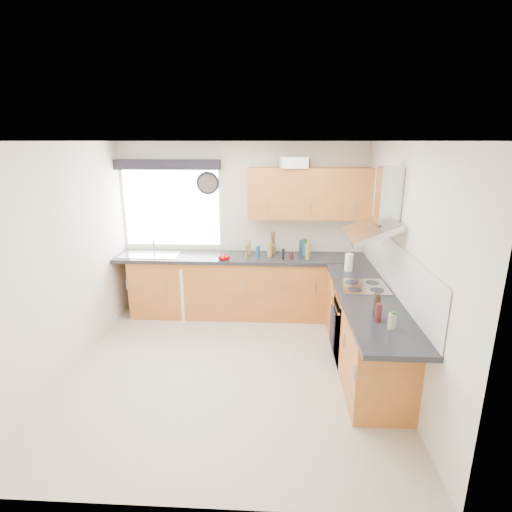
# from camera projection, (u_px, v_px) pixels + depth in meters

# --- Properties ---
(ground_plane) EXTENTS (3.60, 3.60, 0.00)m
(ground_plane) POSITION_uv_depth(u_px,v_px,m) (230.00, 369.00, 4.55)
(ground_plane) COLOR beige
(ceiling) EXTENTS (3.60, 3.60, 0.02)m
(ceiling) POSITION_uv_depth(u_px,v_px,m) (226.00, 141.00, 3.86)
(ceiling) COLOR white
(ceiling) RESTS_ON wall_back
(wall_back) EXTENTS (3.60, 0.02, 2.50)m
(wall_back) POSITION_uv_depth(u_px,v_px,m) (243.00, 228.00, 5.93)
(wall_back) COLOR silver
(wall_back) RESTS_ON ground_plane
(wall_front) EXTENTS (3.60, 0.02, 2.50)m
(wall_front) POSITION_uv_depth(u_px,v_px,m) (193.00, 350.00, 2.48)
(wall_front) COLOR silver
(wall_front) RESTS_ON ground_plane
(wall_left) EXTENTS (0.02, 3.60, 2.50)m
(wall_left) POSITION_uv_depth(u_px,v_px,m) (62.00, 262.00, 4.29)
(wall_left) COLOR silver
(wall_left) RESTS_ON ground_plane
(wall_right) EXTENTS (0.02, 3.60, 2.50)m
(wall_right) POSITION_uv_depth(u_px,v_px,m) (402.00, 267.00, 4.11)
(wall_right) COLOR silver
(wall_right) RESTS_ON ground_plane
(window) EXTENTS (1.40, 0.02, 1.10)m
(window) POSITION_uv_depth(u_px,v_px,m) (172.00, 208.00, 5.89)
(window) COLOR white
(window) RESTS_ON wall_back
(window_blind) EXTENTS (1.50, 0.18, 0.14)m
(window_blind) POSITION_uv_depth(u_px,v_px,m) (167.00, 165.00, 5.63)
(window_blind) COLOR black
(window_blind) RESTS_ON wall_back
(splashback) EXTENTS (0.01, 3.00, 0.54)m
(splashback) POSITION_uv_depth(u_px,v_px,m) (392.00, 265.00, 4.42)
(splashback) COLOR white
(splashback) RESTS_ON wall_right
(base_cab_back) EXTENTS (3.00, 0.58, 0.86)m
(base_cab_back) POSITION_uv_depth(u_px,v_px,m) (235.00, 287.00, 5.88)
(base_cab_back) COLOR #AB5F26
(base_cab_back) RESTS_ON ground_plane
(base_cab_corner) EXTENTS (0.60, 0.60, 0.86)m
(base_cab_corner) POSITION_uv_depth(u_px,v_px,m) (344.00, 289.00, 5.79)
(base_cab_corner) COLOR #AB5F26
(base_cab_corner) RESTS_ON ground_plane
(base_cab_right) EXTENTS (0.58, 2.10, 0.86)m
(base_cab_right) POSITION_uv_depth(u_px,v_px,m) (364.00, 332.00, 4.50)
(base_cab_right) COLOR #AB5F26
(base_cab_right) RESTS_ON ground_plane
(worktop_back) EXTENTS (3.60, 0.62, 0.05)m
(worktop_back) POSITION_uv_depth(u_px,v_px,m) (241.00, 258.00, 5.74)
(worktop_back) COLOR black
(worktop_back) RESTS_ON base_cab_back
(worktop_right) EXTENTS (0.62, 2.42, 0.05)m
(worktop_right) POSITION_uv_depth(u_px,v_px,m) (369.00, 299.00, 4.23)
(worktop_right) COLOR black
(worktop_right) RESTS_ON base_cab_right
(sink) EXTENTS (0.84, 0.46, 0.10)m
(sink) POSITION_uv_depth(u_px,v_px,m) (150.00, 252.00, 5.79)
(sink) COLOR #B0B0B0
(sink) RESTS_ON worktop_back
(oven) EXTENTS (0.56, 0.58, 0.85)m
(oven) POSITION_uv_depth(u_px,v_px,m) (361.00, 326.00, 4.64)
(oven) COLOR black
(oven) RESTS_ON ground_plane
(hob_plate) EXTENTS (0.52, 0.52, 0.01)m
(hob_plate) POSITION_uv_depth(u_px,v_px,m) (364.00, 287.00, 4.51)
(hob_plate) COLOR #B0B0B0
(hob_plate) RESTS_ON worktop_right
(extractor_hood) EXTENTS (0.52, 0.78, 0.66)m
(extractor_hood) POSITION_uv_depth(u_px,v_px,m) (379.00, 212.00, 4.26)
(extractor_hood) COLOR #B0B0B0
(extractor_hood) RESTS_ON wall_right
(upper_cabinets) EXTENTS (1.70, 0.35, 0.70)m
(upper_cabinets) POSITION_uv_depth(u_px,v_px,m) (309.00, 193.00, 5.56)
(upper_cabinets) COLOR #AB5F26
(upper_cabinets) RESTS_ON wall_back
(washing_machine) EXTENTS (0.63, 0.62, 0.78)m
(washing_machine) POSITION_uv_depth(u_px,v_px,m) (175.00, 288.00, 5.95)
(washing_machine) COLOR white
(washing_machine) RESTS_ON ground_plane
(wall_clock) EXTENTS (0.33, 0.04, 0.33)m
(wall_clock) POSITION_uv_depth(u_px,v_px,m) (208.00, 183.00, 5.75)
(wall_clock) COLOR black
(wall_clock) RESTS_ON wall_back
(casserole) EXTENTS (0.38, 0.30, 0.15)m
(casserole) POSITION_uv_depth(u_px,v_px,m) (294.00, 162.00, 5.35)
(casserole) COLOR white
(casserole) RESTS_ON upper_cabinets
(storage_box) EXTENTS (0.29, 0.26, 0.12)m
(storage_box) POSITION_uv_depth(u_px,v_px,m) (299.00, 163.00, 5.55)
(storage_box) COLOR #B31F24
(storage_box) RESTS_ON upper_cabinets
(utensil_pot) EXTENTS (0.10, 0.10, 0.13)m
(utensil_pot) POSITION_uv_depth(u_px,v_px,m) (273.00, 248.00, 5.89)
(utensil_pot) COLOR gray
(utensil_pot) RESTS_ON worktop_back
(kitchen_roll) EXTENTS (0.11, 0.11, 0.22)m
(kitchen_roll) POSITION_uv_depth(u_px,v_px,m) (349.00, 262.00, 5.05)
(kitchen_roll) COLOR white
(kitchen_roll) RESTS_ON worktop_right
(tomato_cluster) EXTENTS (0.14, 0.14, 0.06)m
(tomato_cluster) POSITION_uv_depth(u_px,v_px,m) (224.00, 257.00, 5.55)
(tomato_cluster) COLOR #B10201
(tomato_cluster) RESTS_ON worktop_back
(jar_0) EXTENTS (0.07, 0.07, 0.22)m
(jar_0) POSITION_uv_depth(u_px,v_px,m) (308.00, 251.00, 5.55)
(jar_0) COLOR olive
(jar_0) RESTS_ON worktop_back
(jar_1) EXTENTS (0.06, 0.06, 0.17)m
(jar_1) POSITION_uv_depth(u_px,v_px,m) (258.00, 252.00, 5.63)
(jar_1) COLOR navy
(jar_1) RESTS_ON worktop_back
(jar_2) EXTENTS (0.07, 0.07, 0.24)m
(jar_2) POSITION_uv_depth(u_px,v_px,m) (304.00, 247.00, 5.77)
(jar_2) COLOR #24531D
(jar_2) RESTS_ON worktop_back
(jar_3) EXTENTS (0.04, 0.04, 0.20)m
(jar_3) POSITION_uv_depth(u_px,v_px,m) (246.00, 252.00, 5.58)
(jar_3) COLOR brown
(jar_3) RESTS_ON worktop_back
(jar_4) EXTENTS (0.06, 0.06, 0.21)m
(jar_4) POSITION_uv_depth(u_px,v_px,m) (249.00, 247.00, 5.81)
(jar_4) COLOR olive
(jar_4) RESTS_ON worktop_back
(jar_5) EXTENTS (0.05, 0.05, 0.18)m
(jar_5) POSITION_uv_depth(u_px,v_px,m) (305.00, 249.00, 5.74)
(jar_5) COLOR #1C5B87
(jar_5) RESTS_ON worktop_back
(jar_6) EXTENTS (0.05, 0.05, 0.12)m
(jar_6) POSITION_uv_depth(u_px,v_px,m) (274.00, 250.00, 5.79)
(jar_6) COLOR olive
(jar_6) RESTS_ON worktop_back
(jar_7) EXTENTS (0.04, 0.04, 0.15)m
(jar_7) POSITION_uv_depth(u_px,v_px,m) (283.00, 254.00, 5.55)
(jar_7) COLOR black
(jar_7) RESTS_ON worktop_back
(jar_8) EXTENTS (0.06, 0.06, 0.11)m
(jar_8) POSITION_uv_depth(u_px,v_px,m) (291.00, 255.00, 5.56)
(jar_8) COLOR #3F161D
(jar_8) RESTS_ON worktop_back
(jar_9) EXTENTS (0.06, 0.06, 0.21)m
(jar_9) POSITION_uv_depth(u_px,v_px,m) (301.00, 247.00, 5.82)
(jar_9) COLOR navy
(jar_9) RESTS_ON worktop_back
(jar_10) EXTENTS (0.07, 0.07, 0.21)m
(jar_10) POSITION_uv_depth(u_px,v_px,m) (270.00, 250.00, 5.67)
(jar_10) COLOR olive
(jar_10) RESTS_ON worktop_back
(jar_11) EXTENTS (0.04, 0.04, 0.18)m
(jar_11) POSITION_uv_depth(u_px,v_px,m) (269.00, 249.00, 5.76)
(jar_11) COLOR #31231B
(jar_11) RESTS_ON worktop_back
(bottle_0) EXTENTS (0.07, 0.07, 0.23)m
(bottle_0) POSITION_uv_depth(u_px,v_px,m) (377.00, 306.00, 3.72)
(bottle_0) COLOR black
(bottle_0) RESTS_ON worktop_right
(bottle_1) EXTENTS (0.06, 0.06, 0.18)m
(bottle_1) POSITION_uv_depth(u_px,v_px,m) (378.00, 313.00, 3.63)
(bottle_1) COLOR #531F1D
(bottle_1) RESTS_ON worktop_right
(bottle_2) EXTENTS (0.05, 0.05, 0.16)m
(bottle_2) POSITION_uv_depth(u_px,v_px,m) (394.00, 320.00, 3.49)
(bottle_2) COLOR #1C4E1C
(bottle_2) RESTS_ON worktop_right
(bottle_3) EXTENTS (0.07, 0.07, 0.14)m
(bottle_3) POSITION_uv_depth(u_px,v_px,m) (392.00, 321.00, 3.49)
(bottle_3) COLOR #A6A08E
(bottle_3) RESTS_ON worktop_right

